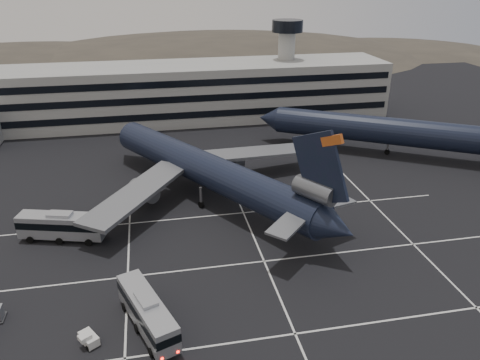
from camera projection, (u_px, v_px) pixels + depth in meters
The scene contains 9 objects.
ground at pixel (177, 290), 57.34m from camera, with size 260.00×260.00×0.00m, color black.
lane_markings at pixel (184, 286), 58.15m from camera, with size 90.00×55.62×0.01m.
terminal at pixel (143, 95), 117.50m from camera, with size 125.00×26.00×24.00m.
hills at pixel (190, 82), 217.36m from camera, with size 352.00×180.00×44.00m.
trijet_main at pixel (210, 171), 78.01m from camera, with size 41.22×51.56×18.08m.
trijet_far at pixel (395, 130), 96.70m from camera, with size 51.92×36.16×18.08m.
bus_near at pixel (147, 311), 50.47m from camera, with size 6.67×11.98×4.16m.
bus_far at pixel (62, 225), 67.17m from camera, with size 12.67×6.11×4.37m.
tug_b at pixel (89, 339), 48.95m from camera, with size 2.48×2.76×1.52m.
Camera 1 is at (-1.45, -47.22, 36.05)m, focal length 35.00 mm.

